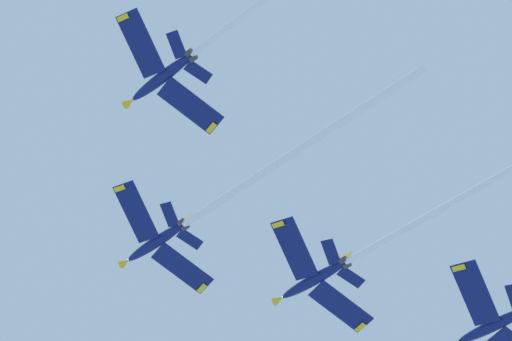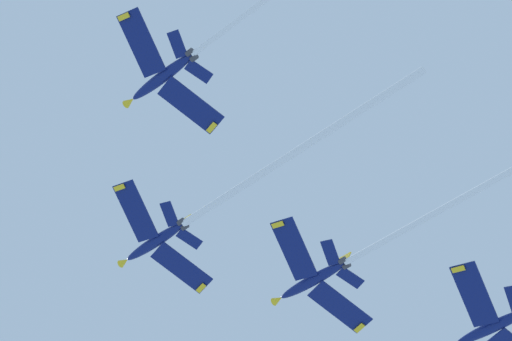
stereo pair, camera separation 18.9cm
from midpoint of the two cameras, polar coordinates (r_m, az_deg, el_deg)
jet_lead at (r=156.44m, az=-1.84°, el=-1.50°), size 26.23×48.34×23.40m
jet_left_wing at (r=148.40m, az=-2.54°, el=6.37°), size 25.39×46.07×23.75m
jet_right_wing at (r=152.15m, az=6.39°, el=-3.56°), size 27.73×52.14×26.13m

